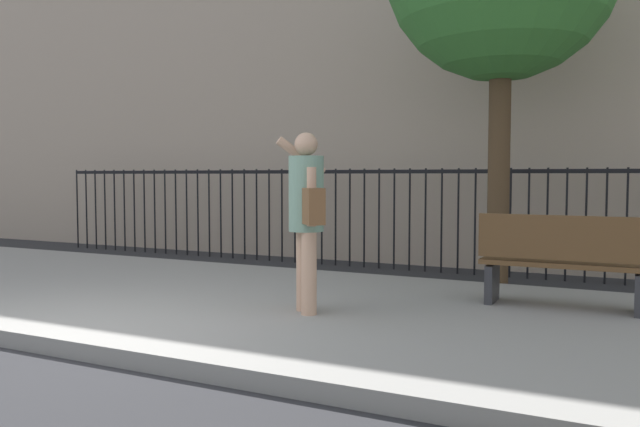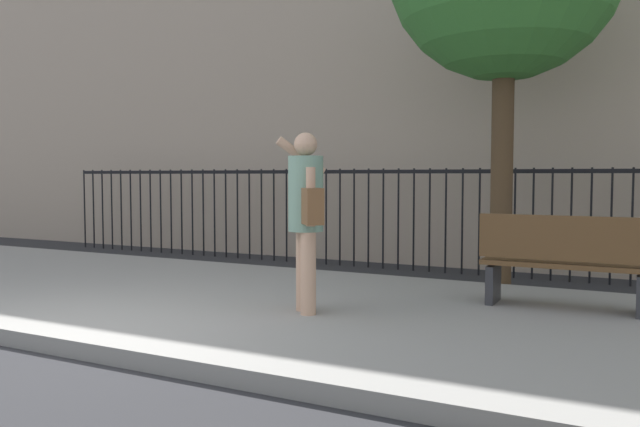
# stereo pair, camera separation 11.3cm
# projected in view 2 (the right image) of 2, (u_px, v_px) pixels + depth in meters

# --- Properties ---
(ground_plane) EXTENTS (60.00, 60.00, 0.00)m
(ground_plane) POSITION_uv_depth(u_px,v_px,m) (47.00, 354.00, 5.36)
(ground_plane) COLOR #28282B
(sidewalk) EXTENTS (28.00, 4.40, 0.15)m
(sidewalk) POSITION_uv_depth(u_px,v_px,m) (209.00, 300.00, 7.30)
(sidewalk) COLOR gray
(sidewalk) RESTS_ON ground
(iron_fence) EXTENTS (12.03, 0.04, 1.60)m
(iron_fence) POSITION_uv_depth(u_px,v_px,m) (347.00, 204.00, 10.52)
(iron_fence) COLOR black
(iron_fence) RESTS_ON ground
(pedestrian_on_phone) EXTENTS (0.68, 0.70, 1.75)m
(pedestrian_on_phone) POSITION_uv_depth(u_px,v_px,m) (306.00, 208.00, 6.21)
(pedestrian_on_phone) COLOR tan
(pedestrian_on_phone) RESTS_ON sidewalk
(street_bench) EXTENTS (1.60, 0.45, 0.95)m
(street_bench) POSITION_uv_depth(u_px,v_px,m) (563.00, 260.00, 6.37)
(street_bench) COLOR brown
(street_bench) RESTS_ON sidewalk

